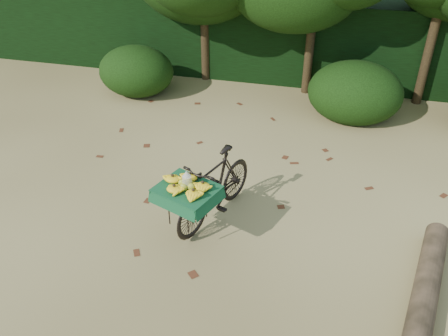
# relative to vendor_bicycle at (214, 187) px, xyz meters

# --- Properties ---
(ground) EXTENTS (80.00, 80.00, 0.00)m
(ground) POSITION_rel_vendor_bicycle_xyz_m (0.33, -0.64, -0.52)
(ground) COLOR tan
(ground) RESTS_ON ground
(vendor_bicycle) EXTENTS (1.18, 1.85, 1.02)m
(vendor_bicycle) POSITION_rel_vendor_bicycle_xyz_m (0.00, 0.00, 0.00)
(vendor_bicycle) COLOR black
(vendor_bicycle) RESTS_ON ground
(hedge_backdrop) EXTENTS (26.00, 1.80, 1.80)m
(hedge_backdrop) POSITION_rel_vendor_bicycle_xyz_m (0.33, 5.66, 0.38)
(hedge_backdrop) COLOR black
(hedge_backdrop) RESTS_ON ground
(bush_clumps) EXTENTS (8.80, 1.70, 0.90)m
(bush_clumps) POSITION_rel_vendor_bicycle_xyz_m (0.83, 3.66, -0.07)
(bush_clumps) COLOR black
(bush_clumps) RESTS_ON ground
(leaf_litter) EXTENTS (7.00, 7.30, 0.01)m
(leaf_litter) POSITION_rel_vendor_bicycle_xyz_m (0.33, 0.01, -0.52)
(leaf_litter) COLOR #522915
(leaf_litter) RESTS_ON ground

